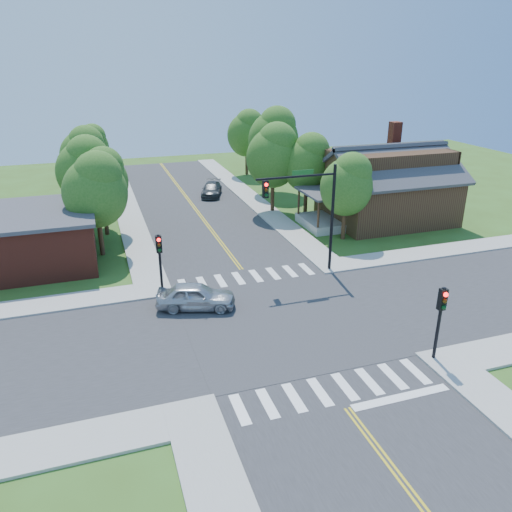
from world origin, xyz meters
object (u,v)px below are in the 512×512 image
object	(u,v)px
house_ne	(387,183)
car_dgrey	(212,190)
signal_pole_se	(441,310)
signal_pole_nw	(159,253)
car_silver	(196,297)
signal_mast_ne	(309,203)

from	to	relation	value
house_ne	car_dgrey	size ratio (longest dim) A/B	2.69
signal_pole_se	signal_pole_nw	distance (m)	15.84
signal_pole_se	car_silver	xyz separation A→B (m)	(-9.64, 8.67, -1.91)
signal_pole_se	signal_pole_nw	bearing A→B (deg)	135.00
signal_pole_nw	car_dgrey	distance (m)	22.80
signal_pole_nw	car_dgrey	xyz separation A→B (m)	(8.21, 21.17, -2.01)
signal_pole_nw	car_dgrey	bearing A→B (deg)	68.81
signal_mast_ne	car_silver	bearing A→B (deg)	-162.27
signal_pole_nw	car_silver	size ratio (longest dim) A/B	0.80
signal_mast_ne	signal_pole_nw	bearing A→B (deg)	-179.93
signal_pole_se	signal_mast_ne	bearing A→B (deg)	98.56
signal_mast_ne	house_ne	xyz separation A→B (m)	(11.19, 8.65, -1.52)
house_ne	signal_mast_ne	bearing A→B (deg)	-142.32
car_dgrey	signal_pole_nw	bearing A→B (deg)	-91.44
signal_pole_nw	house_ne	world-z (taller)	house_ne
signal_mast_ne	house_ne	bearing A→B (deg)	37.68
house_ne	car_silver	size ratio (longest dim) A/B	2.73
signal_pole_se	car_dgrey	world-z (taller)	signal_pole_se
signal_pole_se	signal_pole_nw	world-z (taller)	same
signal_mast_ne	signal_pole_se	xyz separation A→B (m)	(1.69, -11.21, -2.19)
signal_pole_se	car_dgrey	size ratio (longest dim) A/B	0.78
car_silver	car_dgrey	bearing A→B (deg)	2.24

